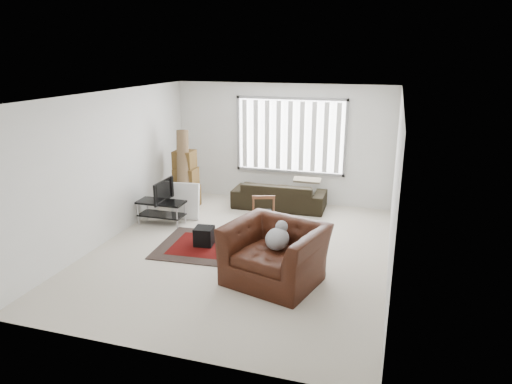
# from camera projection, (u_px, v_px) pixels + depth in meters

# --- Properties ---
(room) EXTENTS (6.00, 6.02, 2.71)m
(room) POSITION_uv_depth(u_px,v_px,m) (251.00, 147.00, 7.97)
(room) COLOR beige
(room) RESTS_ON ground
(persian_rug) EXTENTS (2.33, 1.64, 0.02)m
(persian_rug) POSITION_uv_depth(u_px,v_px,m) (222.00, 247.00, 8.13)
(persian_rug) COLOR black
(persian_rug) RESTS_ON ground
(tv_stand) EXTENTS (0.96, 0.43, 0.48)m
(tv_stand) POSITION_uv_depth(u_px,v_px,m) (161.00, 208.00, 9.20)
(tv_stand) COLOR black
(tv_stand) RESTS_ON ground
(tv) EXTENTS (0.10, 0.78, 0.45)m
(tv) POSITION_uv_depth(u_px,v_px,m) (160.00, 191.00, 9.09)
(tv) COLOR black
(tv) RESTS_ON tv_stand
(subwoofer) EXTENTS (0.37, 0.37, 0.33)m
(subwoofer) POSITION_uv_depth(u_px,v_px,m) (204.00, 236.00, 8.19)
(subwoofer) COLOR black
(subwoofer) RESTS_ON persian_rug
(moving_boxes) EXTENTS (0.54, 0.50, 1.28)m
(moving_boxes) POSITION_uv_depth(u_px,v_px,m) (186.00, 181.00, 10.16)
(moving_boxes) COLOR brown
(moving_boxes) RESTS_ON ground
(white_flatpack) EXTENTS (0.62, 0.29, 0.76)m
(white_flatpack) POSITION_uv_depth(u_px,v_px,m) (185.00, 201.00, 9.49)
(white_flatpack) COLOR silver
(white_flatpack) RESTS_ON ground
(rolled_rug) EXTENTS (0.50, 0.80, 1.76)m
(rolled_rug) POSITION_uv_depth(u_px,v_px,m) (183.00, 171.00, 9.88)
(rolled_rug) COLOR brown
(rolled_rug) RESTS_ON ground
(sofa) EXTENTS (2.06, 0.93, 0.79)m
(sofa) POSITION_uv_depth(u_px,v_px,m) (279.00, 191.00, 10.13)
(sofa) COLOR black
(sofa) RESTS_ON ground
(side_chair) EXTENTS (0.56, 0.56, 0.83)m
(side_chair) POSITION_uv_depth(u_px,v_px,m) (264.00, 218.00, 8.28)
(side_chair) COLOR #A1836A
(side_chair) RESTS_ON ground
(armchair) EXTENTS (1.65, 1.53, 1.02)m
(armchair) POSITION_uv_depth(u_px,v_px,m) (275.00, 249.00, 6.83)
(armchair) COLOR #34140A
(armchair) RESTS_ON ground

